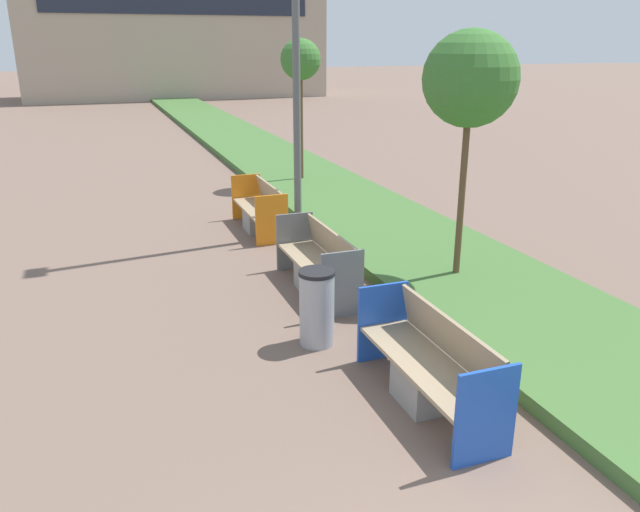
{
  "coord_description": "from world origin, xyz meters",
  "views": [
    {
      "loc": [
        -2.08,
        -1.26,
        3.57
      ],
      "look_at": [
        0.9,
        6.84,
        0.6
      ],
      "focal_mm": 35.0,
      "sensor_mm": 36.0,
      "label": 1
    }
  ],
  "objects": [
    {
      "name": "planter_grass_strip",
      "position": [
        3.2,
        12.0,
        0.09
      ],
      "size": [
        2.8,
        120.0,
        0.18
      ],
      "color": "#426B33",
      "rests_on": "ground"
    },
    {
      "name": "building_backdrop",
      "position": [
        4.0,
        43.48,
        5.22
      ],
      "size": [
        19.18,
        6.87,
        10.45
      ],
      "color": "tan",
      "rests_on": "ground"
    },
    {
      "name": "bench_blue_frame",
      "position": [
        0.94,
        3.68,
        0.37
      ],
      "size": [
        0.65,
        2.12,
        0.94
      ],
      "color": "gray",
      "rests_on": "ground"
    },
    {
      "name": "bench_grey_frame",
      "position": [
        0.94,
        7.01,
        0.37
      ],
      "size": [
        0.65,
        2.11,
        0.94
      ],
      "color": "gray",
      "rests_on": "ground"
    },
    {
      "name": "bench_orange_frame",
      "position": [
        0.94,
        10.38,
        0.37
      ],
      "size": [
        0.65,
        2.0,
        0.94
      ],
      "color": "gray",
      "rests_on": "ground"
    },
    {
      "name": "litter_bin",
      "position": [
        0.31,
        5.35,
        0.48
      ],
      "size": [
        0.45,
        0.45,
        0.97
      ],
      "color": "#9EA0A5",
      "rests_on": "ground"
    },
    {
      "name": "sapling_tree_near",
      "position": [
        3.05,
        6.54,
        3.06
      ],
      "size": [
        1.36,
        1.36,
        3.76
      ],
      "color": "brown",
      "rests_on": "ground"
    },
    {
      "name": "sapling_tree_far",
      "position": [
        3.05,
        14.07,
        3.11
      ],
      "size": [
        1.01,
        1.01,
        3.66
      ],
      "color": "brown",
      "rests_on": "ground"
    }
  ]
}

